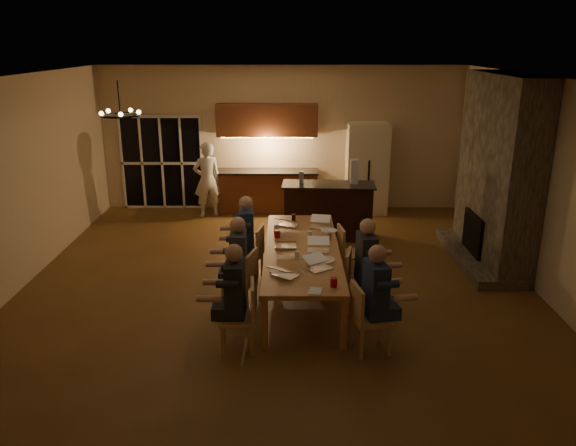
# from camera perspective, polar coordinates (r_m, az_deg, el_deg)

# --- Properties ---
(floor) EXTENTS (9.00, 9.00, 0.00)m
(floor) POSITION_cam_1_polar(r_m,az_deg,el_deg) (8.84, -1.09, -6.66)
(floor) COLOR brown
(floor) RESTS_ON ground
(back_wall) EXTENTS (8.00, 0.04, 3.20)m
(back_wall) POSITION_cam_1_polar(r_m,az_deg,el_deg) (12.72, -0.70, 8.56)
(back_wall) COLOR #C4AE8A
(back_wall) RESTS_ON ground
(left_wall) EXTENTS (0.04, 9.00, 3.20)m
(left_wall) POSITION_cam_1_polar(r_m,az_deg,el_deg) (9.30, -26.79, 3.08)
(left_wall) COLOR #C4AE8A
(left_wall) RESTS_ON ground
(right_wall) EXTENTS (0.04, 9.00, 3.20)m
(right_wall) POSITION_cam_1_polar(r_m,az_deg,el_deg) (9.14, 24.98, 3.10)
(right_wall) COLOR #C4AE8A
(right_wall) RESTS_ON ground
(ceiling) EXTENTS (8.00, 9.00, 0.04)m
(ceiling) POSITION_cam_1_polar(r_m,az_deg,el_deg) (8.04, -1.23, 14.67)
(ceiling) COLOR white
(ceiling) RESTS_ON back_wall
(french_doors) EXTENTS (1.86, 0.08, 2.10)m
(french_doors) POSITION_cam_1_polar(r_m,az_deg,el_deg) (13.10, -12.66, 5.95)
(french_doors) COLOR black
(french_doors) RESTS_ON ground
(fireplace) EXTENTS (0.58, 2.50, 3.20)m
(fireplace) POSITION_cam_1_polar(r_m,az_deg,el_deg) (10.09, 20.59, 4.92)
(fireplace) COLOR #675F50
(fireplace) RESTS_ON ground
(kitchenette) EXTENTS (2.24, 0.68, 2.40)m
(kitchenette) POSITION_cam_1_polar(r_m,az_deg,el_deg) (12.49, -2.10, 6.51)
(kitchenette) COLOR brown
(kitchenette) RESTS_ON ground
(refrigerator) EXTENTS (0.90, 0.68, 2.00)m
(refrigerator) POSITION_cam_1_polar(r_m,az_deg,el_deg) (12.59, 8.00, 5.51)
(refrigerator) COLOR #EEE5C7
(refrigerator) RESTS_ON ground
(dining_table) EXTENTS (1.10, 3.31, 0.75)m
(dining_table) POSITION_cam_1_polar(r_m,az_deg,el_deg) (8.50, 1.41, -4.94)
(dining_table) COLOR #B57C48
(dining_table) RESTS_ON ground
(bar_island) EXTENTS (1.81, 0.78, 1.08)m
(bar_island) POSITION_cam_1_polar(r_m,az_deg,el_deg) (10.94, 4.09, 1.24)
(bar_island) COLOR black
(bar_island) RESTS_ON ground
(chair_left_near) EXTENTS (0.47, 0.47, 0.89)m
(chair_left_near) POSITION_cam_1_polar(r_m,az_deg,el_deg) (7.05, -5.22, -9.47)
(chair_left_near) COLOR tan
(chair_left_near) RESTS_ON ground
(chair_left_mid) EXTENTS (0.54, 0.54, 0.89)m
(chair_left_mid) POSITION_cam_1_polar(r_m,az_deg,el_deg) (8.06, -5.00, -5.80)
(chair_left_mid) COLOR tan
(chair_left_mid) RESTS_ON ground
(chair_left_far) EXTENTS (0.51, 0.51, 0.89)m
(chair_left_far) POSITION_cam_1_polar(r_m,az_deg,el_deg) (9.02, -4.06, -3.11)
(chair_left_far) COLOR tan
(chair_left_far) RESTS_ON ground
(chair_right_near) EXTENTS (0.52, 0.52, 0.89)m
(chair_right_near) POSITION_cam_1_polar(r_m,az_deg,el_deg) (7.06, 8.51, -9.54)
(chair_right_near) COLOR tan
(chair_right_near) RESTS_ON ground
(chair_right_mid) EXTENTS (0.52, 0.52, 0.89)m
(chair_right_mid) POSITION_cam_1_polar(r_m,az_deg,el_deg) (8.04, 7.54, -5.94)
(chair_right_mid) COLOR tan
(chair_right_mid) RESTS_ON ground
(chair_right_far) EXTENTS (0.50, 0.50, 0.89)m
(chair_right_far) POSITION_cam_1_polar(r_m,az_deg,el_deg) (9.08, 6.59, -3.05)
(chair_right_far) COLOR tan
(chair_right_far) RESTS_ON ground
(person_left_near) EXTENTS (0.61, 0.61, 1.38)m
(person_left_near) POSITION_cam_1_polar(r_m,az_deg,el_deg) (6.98, -5.38, -7.50)
(person_left_near) COLOR #252830
(person_left_near) RESTS_ON ground
(person_right_near) EXTENTS (0.70, 0.70, 1.38)m
(person_right_near) POSITION_cam_1_polar(r_m,az_deg,el_deg) (7.01, 8.85, -7.53)
(person_right_near) COLOR navy
(person_right_near) RESTS_ON ground
(person_left_mid) EXTENTS (0.61, 0.61, 1.38)m
(person_left_mid) POSITION_cam_1_polar(r_m,az_deg,el_deg) (7.98, -5.02, -4.12)
(person_left_mid) COLOR #363A40
(person_left_mid) RESTS_ON ground
(person_right_mid) EXTENTS (0.66, 0.66, 1.38)m
(person_right_mid) POSITION_cam_1_polar(r_m,az_deg,el_deg) (7.95, 7.91, -4.32)
(person_right_mid) COLOR #252830
(person_right_mid) RESTS_ON ground
(person_left_far) EXTENTS (0.65, 0.65, 1.38)m
(person_left_far) POSITION_cam_1_polar(r_m,az_deg,el_deg) (9.00, -4.21, -1.50)
(person_left_far) COLOR navy
(person_left_far) RESTS_ON ground
(standing_person) EXTENTS (0.70, 0.58, 1.65)m
(standing_person) POSITION_cam_1_polar(r_m,az_deg,el_deg) (12.30, -8.22, 4.36)
(standing_person) COLOR silver
(standing_person) RESTS_ON ground
(chandelier) EXTENTS (0.53, 0.53, 0.03)m
(chandelier) POSITION_cam_1_polar(r_m,az_deg,el_deg) (7.90, -16.67, 10.45)
(chandelier) COLOR black
(chandelier) RESTS_ON ceiling
(laptop_a) EXTENTS (0.42, 0.41, 0.23)m
(laptop_a) POSITION_cam_1_polar(r_m,az_deg,el_deg) (7.36, -0.27, -4.57)
(laptop_a) COLOR silver
(laptop_a) RESTS_ON dining_table
(laptop_b) EXTENTS (0.42, 0.41, 0.23)m
(laptop_b) POSITION_cam_1_polar(r_m,az_deg,el_deg) (7.57, 3.24, -3.92)
(laptop_b) COLOR silver
(laptop_b) RESTS_ON dining_table
(laptop_c) EXTENTS (0.33, 0.29, 0.23)m
(laptop_c) POSITION_cam_1_polar(r_m,az_deg,el_deg) (8.37, -0.24, -1.71)
(laptop_c) COLOR silver
(laptop_c) RESTS_ON dining_table
(laptop_d) EXTENTS (0.33, 0.30, 0.23)m
(laptop_d) POSITION_cam_1_polar(r_m,az_deg,el_deg) (8.22, 3.12, -2.13)
(laptop_d) COLOR silver
(laptop_d) RESTS_ON dining_table
(laptop_e) EXTENTS (0.41, 0.39, 0.23)m
(laptop_e) POSITION_cam_1_polar(r_m,az_deg,el_deg) (9.35, 0.06, 0.42)
(laptop_e) COLOR silver
(laptop_e) RESTS_ON dining_table
(laptop_f) EXTENTS (0.36, 0.33, 0.23)m
(laptop_f) POSITION_cam_1_polar(r_m,az_deg,el_deg) (9.25, 3.25, 0.21)
(laptop_f) COLOR silver
(laptop_f) RESTS_ON dining_table
(mug_front) EXTENTS (0.07, 0.07, 0.10)m
(mug_front) POSITION_cam_1_polar(r_m,az_deg,el_deg) (7.98, 0.94, -3.21)
(mug_front) COLOR white
(mug_front) RESTS_ON dining_table
(mug_mid) EXTENTS (0.07, 0.07, 0.10)m
(mug_mid) POSITION_cam_1_polar(r_m,az_deg,el_deg) (8.80, 2.21, -1.15)
(mug_mid) COLOR white
(mug_mid) RESTS_ON dining_table
(mug_back) EXTENTS (0.08, 0.08, 0.10)m
(mug_back) POSITION_cam_1_polar(r_m,az_deg,el_deg) (9.11, -1.18, -0.48)
(mug_back) COLOR white
(mug_back) RESTS_ON dining_table
(redcup_near) EXTENTS (0.09, 0.09, 0.12)m
(redcup_near) POSITION_cam_1_polar(r_m,az_deg,el_deg) (7.08, 4.68, -6.03)
(redcup_near) COLOR #AC0B13
(redcup_near) RESTS_ON dining_table
(redcup_mid) EXTENTS (0.09, 0.09, 0.12)m
(redcup_mid) POSITION_cam_1_polar(r_m,az_deg,el_deg) (8.79, -1.11, -1.11)
(redcup_mid) COLOR #AC0B13
(redcup_mid) RESTS_ON dining_table
(can_silver) EXTENTS (0.07, 0.07, 0.12)m
(can_silver) POSITION_cam_1_polar(r_m,az_deg,el_deg) (7.74, 2.13, -3.82)
(can_silver) COLOR #B2B2B7
(can_silver) RESTS_ON dining_table
(can_cola) EXTENTS (0.07, 0.07, 0.12)m
(can_cola) POSITION_cam_1_polar(r_m,az_deg,el_deg) (9.60, 0.58, 0.57)
(can_cola) COLOR #3F0F0C
(can_cola) RESTS_ON dining_table
(can_right) EXTENTS (0.06, 0.06, 0.12)m
(can_right) POSITION_cam_1_polar(r_m,az_deg,el_deg) (8.69, 4.22, -1.38)
(can_right) COLOR #B2B2B7
(can_right) RESTS_ON dining_table
(plate_near) EXTENTS (0.27, 0.27, 0.02)m
(plate_near) POSITION_cam_1_polar(r_m,az_deg,el_deg) (7.91, 3.83, -3.78)
(plate_near) COLOR white
(plate_near) RESTS_ON dining_table
(plate_left) EXTENTS (0.22, 0.22, 0.02)m
(plate_left) POSITION_cam_1_polar(r_m,az_deg,el_deg) (7.53, -1.09, -4.89)
(plate_left) COLOR white
(plate_left) RESTS_ON dining_table
(plate_far) EXTENTS (0.27, 0.27, 0.02)m
(plate_far) POSITION_cam_1_polar(r_m,az_deg,el_deg) (9.12, 4.18, -0.77)
(plate_far) COLOR white
(plate_far) RESTS_ON dining_table
(notepad) EXTENTS (0.19, 0.24, 0.01)m
(notepad) POSITION_cam_1_polar(r_m,az_deg,el_deg) (6.96, 2.81, -6.91)
(notepad) COLOR white
(notepad) RESTS_ON dining_table
(bar_bottle) EXTENTS (0.09, 0.09, 0.24)m
(bar_bottle) POSITION_cam_1_polar(r_m,az_deg,el_deg) (10.78, 1.36, 4.66)
(bar_bottle) COLOR #99999E
(bar_bottle) RESTS_ON bar_island
(bar_blender) EXTENTS (0.15, 0.15, 0.46)m
(bar_blender) POSITION_cam_1_polar(r_m,az_deg,el_deg) (10.82, 6.75, 5.20)
(bar_blender) COLOR silver
(bar_blender) RESTS_ON bar_island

